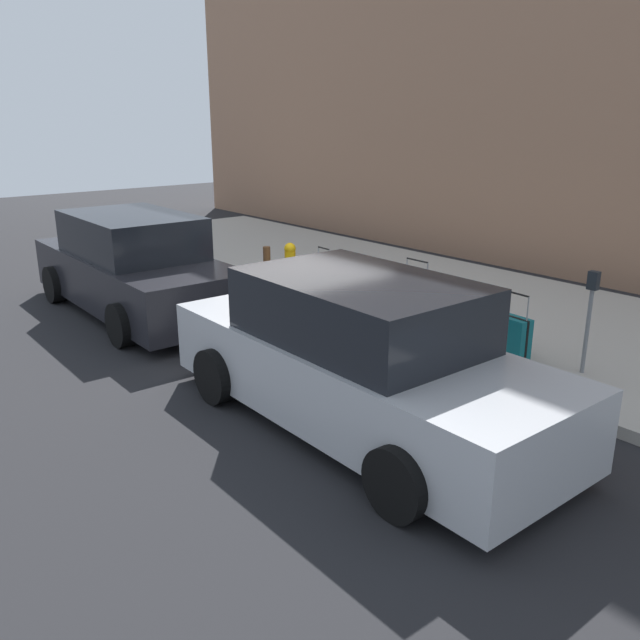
% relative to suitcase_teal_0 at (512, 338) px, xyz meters
% --- Properties ---
extents(ground_plane, '(40.00, 40.00, 0.00)m').
position_rel_suitcase_teal_0_xyz_m(ground_plane, '(3.69, 0.80, -0.42)').
color(ground_plane, black).
extents(sidewalk_curb, '(18.00, 5.00, 0.14)m').
position_rel_suitcase_teal_0_xyz_m(sidewalk_curb, '(3.69, -1.70, -0.35)').
color(sidewalk_curb, '#ADA89E').
rests_on(sidewalk_curb, ground_plane).
extents(suitcase_teal_0, '(0.48, 0.27, 0.89)m').
position_rel_suitcase_teal_0_xyz_m(suitcase_teal_0, '(0.00, 0.00, 0.00)').
color(suitcase_teal_0, '#0F606B').
rests_on(suitcase_teal_0, sidewalk_curb).
extents(suitcase_maroon_1, '(0.47, 0.21, 0.73)m').
position_rel_suitcase_teal_0_xyz_m(suitcase_maroon_1, '(0.60, 0.07, -0.02)').
color(suitcase_maroon_1, maroon).
rests_on(suitcase_maroon_1, sidewalk_curb).
extents(suitcase_red_2, '(0.40, 0.19, 0.63)m').
position_rel_suitcase_teal_0_xyz_m(suitcase_red_2, '(1.15, -0.02, 0.01)').
color(suitcase_red_2, red).
rests_on(suitcase_red_2, sidewalk_curb).
extents(suitcase_silver_3, '(0.48, 0.24, 1.02)m').
position_rel_suitcase_teal_0_xyz_m(suitcase_silver_3, '(1.72, -0.05, 0.07)').
color(suitcase_silver_3, '#9EA0A8').
rests_on(suitcase_silver_3, sidewalk_curb).
extents(suitcase_olive_4, '(0.40, 0.22, 0.89)m').
position_rel_suitcase_teal_0_xyz_m(suitcase_olive_4, '(2.28, 0.04, 0.00)').
color(suitcase_olive_4, '#59601E').
rests_on(suitcase_olive_4, sidewalk_curb).
extents(suitcase_black_5, '(0.43, 0.20, 0.81)m').
position_rel_suitcase_teal_0_xyz_m(suitcase_black_5, '(2.82, -0.04, 0.10)').
color(suitcase_black_5, black).
rests_on(suitcase_black_5, sidewalk_curb).
extents(suitcase_navy_6, '(0.40, 0.21, 0.75)m').
position_rel_suitcase_teal_0_xyz_m(suitcase_navy_6, '(3.36, -0.01, 0.07)').
color(suitcase_navy_6, navy).
rests_on(suitcase_navy_6, sidewalk_curb).
extents(suitcase_teal_7, '(0.37, 0.21, 0.86)m').
position_rel_suitcase_teal_0_xyz_m(suitcase_teal_7, '(3.87, -0.08, 0.05)').
color(suitcase_teal_7, '#0F606B').
rests_on(suitcase_teal_7, sidewalk_curb).
extents(fire_hydrant, '(0.39, 0.21, 0.82)m').
position_rel_suitcase_teal_0_xyz_m(fire_hydrant, '(4.74, -0.01, 0.15)').
color(fire_hydrant, '#D89E0C').
rests_on(fire_hydrant, sidewalk_curb).
extents(bollard_post, '(0.14, 0.14, 0.69)m').
position_rel_suitcase_teal_0_xyz_m(bollard_post, '(5.26, 0.14, 0.06)').
color(bollard_post, brown).
rests_on(bollard_post, sidewalk_curb).
extents(parking_meter, '(0.12, 0.09, 1.27)m').
position_rel_suitcase_teal_0_xyz_m(parking_meter, '(-0.86, -0.26, 0.55)').
color(parking_meter, slate).
rests_on(parking_meter, sidewalk_curb).
extents(parked_car_silver_0, '(4.71, 2.01, 1.61)m').
position_rel_suitcase_teal_0_xyz_m(parked_car_silver_0, '(0.05, 2.64, 0.34)').
color(parked_car_silver_0, '#B2B5BA').
rests_on(parked_car_silver_0, ground_plane).
extents(parked_car_charcoal_1, '(4.80, 2.03, 1.64)m').
position_rel_suitcase_teal_0_xyz_m(parked_car_charcoal_1, '(5.47, 2.64, 0.35)').
color(parked_car_charcoal_1, black).
rests_on(parked_car_charcoal_1, ground_plane).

